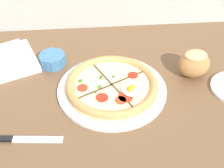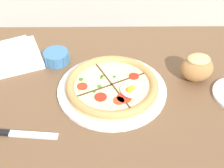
{
  "view_description": "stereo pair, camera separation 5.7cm",
  "coord_description": "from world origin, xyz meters",
  "px_view_note": "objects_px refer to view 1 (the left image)",
  "views": [
    {
      "loc": [
        -0.12,
        -0.74,
        1.46
      ],
      "look_at": [
        -0.05,
        0.01,
        0.8
      ],
      "focal_mm": 50.0,
      "sensor_mm": 36.0,
      "label": 1
    },
    {
      "loc": [
        -0.06,
        -0.75,
        1.46
      ],
      "look_at": [
        -0.05,
        0.01,
        0.8
      ],
      "focal_mm": 50.0,
      "sensor_mm": 36.0,
      "label": 2
    }
  ],
  "objects_px": {
    "napkin_folded": "(1,62)",
    "knife_main": "(18,139)",
    "bread_piece_near": "(194,63)",
    "dining_table": "(127,116)",
    "pizza": "(112,87)",
    "ramekin_bowl": "(52,59)"
  },
  "relations": [
    {
      "from": "bread_piece_near",
      "to": "knife_main",
      "type": "height_order",
      "value": "bread_piece_near"
    },
    {
      "from": "ramekin_bowl",
      "to": "knife_main",
      "type": "xyz_separation_m",
      "value": [
        -0.08,
        -0.34,
        -0.02
      ]
    },
    {
      "from": "ramekin_bowl",
      "to": "napkin_folded",
      "type": "height_order",
      "value": "ramekin_bowl"
    },
    {
      "from": "napkin_folded",
      "to": "bread_piece_near",
      "type": "relative_size",
      "value": 2.56
    },
    {
      "from": "dining_table",
      "to": "napkin_folded",
      "type": "height_order",
      "value": "napkin_folded"
    },
    {
      "from": "ramekin_bowl",
      "to": "dining_table",
      "type": "bearing_deg",
      "value": -33.67
    },
    {
      "from": "pizza",
      "to": "knife_main",
      "type": "xyz_separation_m",
      "value": [
        -0.28,
        -0.18,
        -0.02
      ]
    },
    {
      "from": "napkin_folded",
      "to": "knife_main",
      "type": "height_order",
      "value": "napkin_folded"
    },
    {
      "from": "dining_table",
      "to": "bread_piece_near",
      "type": "height_order",
      "value": "bread_piece_near"
    },
    {
      "from": "dining_table",
      "to": "knife_main",
      "type": "xyz_separation_m",
      "value": [
        -0.33,
        -0.17,
        0.12
      ]
    },
    {
      "from": "bread_piece_near",
      "to": "pizza",
      "type": "bearing_deg",
      "value": -168.47
    },
    {
      "from": "dining_table",
      "to": "knife_main",
      "type": "distance_m",
      "value": 0.39
    },
    {
      "from": "bread_piece_near",
      "to": "napkin_folded",
      "type": "bearing_deg",
      "value": 170.39
    },
    {
      "from": "ramekin_bowl",
      "to": "bread_piece_near",
      "type": "distance_m",
      "value": 0.5
    },
    {
      "from": "dining_table",
      "to": "napkin_folded",
      "type": "distance_m",
      "value": 0.49
    },
    {
      "from": "bread_piece_near",
      "to": "knife_main",
      "type": "xyz_separation_m",
      "value": [
        -0.56,
        -0.24,
        -0.05
      ]
    },
    {
      "from": "napkin_folded",
      "to": "bread_piece_near",
      "type": "bearing_deg",
      "value": -9.61
    },
    {
      "from": "pizza",
      "to": "napkin_folded",
      "type": "xyz_separation_m",
      "value": [
        -0.39,
        0.17,
        -0.0
      ]
    },
    {
      "from": "pizza",
      "to": "ramekin_bowl",
      "type": "relative_size",
      "value": 3.66
    },
    {
      "from": "ramekin_bowl",
      "to": "knife_main",
      "type": "height_order",
      "value": "ramekin_bowl"
    },
    {
      "from": "dining_table",
      "to": "napkin_folded",
      "type": "xyz_separation_m",
      "value": [
        -0.44,
        0.18,
        0.13
      ]
    },
    {
      "from": "napkin_folded",
      "to": "knife_main",
      "type": "xyz_separation_m",
      "value": [
        0.11,
        -0.35,
        -0.01
      ]
    }
  ]
}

